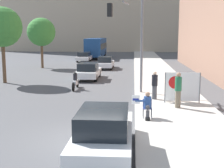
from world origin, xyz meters
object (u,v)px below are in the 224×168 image
object	(u,v)px
car_on_road_nearest	(88,71)
street_tree_near_curb	(2,27)
traffic_light_pole	(130,30)
car_on_road_midblock	(105,63)
pedestrian_behind	(155,85)
street_tree_midblock	(41,32)
motorcycle_on_road	(75,82)
car_on_road_distant	(84,57)
city_bus_on_road	(96,47)
parked_car_curbside	(104,132)
seated_protester	(147,104)
jogger_on_sidewalk	(178,90)
protest_banner	(182,87)

from	to	relation	value
car_on_road_nearest	street_tree_near_curb	bearing A→B (deg)	-159.13
traffic_light_pole	car_on_road_midblock	distance (m)	15.50
pedestrian_behind	street_tree_midblock	size ratio (longest dim) A/B	0.28
motorcycle_on_road	street_tree_midblock	size ratio (longest dim) A/B	0.38
car_on_road_distant	street_tree_near_curb	distance (m)	20.30
pedestrian_behind	city_bus_on_road	distance (m)	33.40
traffic_light_pole	parked_car_curbside	world-z (taller)	traffic_light_pole
seated_protester	pedestrian_behind	xyz separation A→B (m)	(0.60, 4.13, 0.19)
street_tree_midblock	traffic_light_pole	bearing A→B (deg)	-55.80
seated_protester	street_tree_midblock	distance (m)	24.32
car_on_road_nearest	pedestrian_behind	bearing A→B (deg)	-59.55
traffic_light_pole	motorcycle_on_road	distance (m)	5.48
seated_protester	car_on_road_distant	xyz separation A→B (m)	(-7.57, 30.07, -0.10)
car_on_road_nearest	car_on_road_midblock	xyz separation A→B (m)	(0.73, 8.36, -0.03)
car_on_road_nearest	jogger_on_sidewalk	bearing A→B (deg)	-60.17
car_on_road_distant	motorcycle_on_road	size ratio (longest dim) A/B	2.18
jogger_on_sidewalk	motorcycle_on_road	xyz separation A→B (m)	(-6.38, 5.83, -0.56)
parked_car_curbside	street_tree_near_curb	size ratio (longest dim) A/B	0.77
seated_protester	street_tree_near_curb	distance (m)	15.50
pedestrian_behind	car_on_road_midblock	xyz separation A→B (m)	(-4.38, 17.06, -0.29)
motorcycle_on_road	street_tree_near_curb	size ratio (longest dim) A/B	0.36
car_on_road_nearest	traffic_light_pole	bearing A→B (deg)	-60.59
traffic_light_pole	city_bus_on_road	bearing A→B (deg)	100.84
street_tree_midblock	car_on_road_distant	bearing A→B (deg)	67.95
motorcycle_on_road	street_tree_near_curb	distance (m)	7.71
parked_car_curbside	city_bus_on_road	bearing A→B (deg)	97.16
pedestrian_behind	street_tree_near_curb	world-z (taller)	street_tree_near_curb
motorcycle_on_road	street_tree_near_curb	world-z (taller)	street_tree_near_curb
seated_protester	protest_banner	bearing A→B (deg)	72.58
jogger_on_sidewalk	car_on_road_midblock	bearing A→B (deg)	-96.62
protest_banner	car_on_road_midblock	size ratio (longest dim) A/B	0.44
seated_protester	city_bus_on_road	xyz separation A→B (m)	(-6.68, 36.72, 1.03)
protest_banner	street_tree_midblock	distance (m)	22.59
city_bus_on_road	motorcycle_on_road	bearing A→B (deg)	-86.12
car_on_road_midblock	street_tree_midblock	size ratio (longest dim) A/B	0.77
car_on_road_nearest	protest_banner	bearing A→B (deg)	-55.65
traffic_light_pole	car_on_road_distant	xyz separation A→B (m)	(-6.71, 23.71, -3.41)
traffic_light_pole	city_bus_on_road	xyz separation A→B (m)	(-5.82, 30.36, -2.29)
car_on_road_distant	city_bus_on_road	bearing A→B (deg)	82.38
pedestrian_behind	car_on_road_nearest	bearing A→B (deg)	27.98
protest_banner	street_tree_near_curb	world-z (taller)	street_tree_near_curb
pedestrian_behind	parked_car_curbside	world-z (taller)	pedestrian_behind
street_tree_near_curb	street_tree_midblock	bearing A→B (deg)	90.84
car_on_road_distant	motorcycle_on_road	distance (m)	22.34
seated_protester	city_bus_on_road	size ratio (longest dim) A/B	0.11
car_on_road_nearest	city_bus_on_road	xyz separation A→B (m)	(-2.17, 23.89, 1.10)
jogger_on_sidewalk	car_on_road_midblock	xyz separation A→B (m)	(-5.43, 19.12, -0.41)
car_on_road_distant	parked_car_curbside	bearing A→B (deg)	-80.01
traffic_light_pole	street_tree_near_curb	size ratio (longest dim) A/B	0.99
parked_car_curbside	car_on_road_distant	size ratio (longest dim) A/B	0.96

